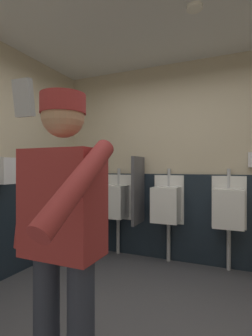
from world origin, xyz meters
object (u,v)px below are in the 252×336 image
(trash_bin, at_px, (67,237))
(hand_dryer, at_px, (2,171))
(person, at_px, (62,224))
(cell_phone, at_px, (24,98))
(urinal_right, at_px, (229,207))
(urinal_middle, at_px, (167,204))
(urinal_left, at_px, (115,201))

(trash_bin, relative_size, hand_dryer, 2.27)
(person, xyz_separation_m, cell_phone, (0.25, -0.50, 0.50))
(person, distance_m, cell_phone, 0.75)
(urinal_right, relative_size, hand_dryer, 4.43)
(hand_dryer, bearing_deg, cell_phone, -38.59)
(urinal_right, distance_m, trash_bin, 2.09)
(person, distance_m, hand_dryer, 1.72)
(urinal_middle, bearing_deg, urinal_left, 180.00)
(urinal_left, height_order, person, person)
(urinal_middle, relative_size, urinal_right, 1.00)
(trash_bin, distance_m, hand_dryer, 1.25)
(hand_dryer, bearing_deg, urinal_right, 30.76)
(urinal_left, bearing_deg, urinal_right, 0.00)
(urinal_right, height_order, cell_phone, cell_phone)
(hand_dryer, bearing_deg, urinal_middle, 42.03)
(cell_phone, bearing_deg, person, 112.51)
(person, height_order, hand_dryer, person)
(person, height_order, trash_bin, person)
(urinal_left, distance_m, trash_bin, 0.81)
(urinal_right, distance_m, person, 2.31)
(urinal_middle, xyz_separation_m, urinal_right, (0.75, 0.00, 0.00))
(urinal_middle, bearing_deg, cell_phone, -84.53)
(cell_phone, bearing_deg, hand_dryer, 137.53)
(urinal_middle, distance_m, hand_dryer, 2.01)
(trash_bin, bearing_deg, urinal_middle, 20.77)
(cell_phone, bearing_deg, urinal_left, 106.70)
(person, bearing_deg, hand_dryer, 149.41)
(person, bearing_deg, urinal_middle, 90.20)
(urinal_left, relative_size, trash_bin, 1.95)
(urinal_left, xyz_separation_m, urinal_right, (1.50, 0.00, 0.00))
(urinal_right, height_order, person, person)
(urinal_left, height_order, hand_dryer, hand_dryer)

